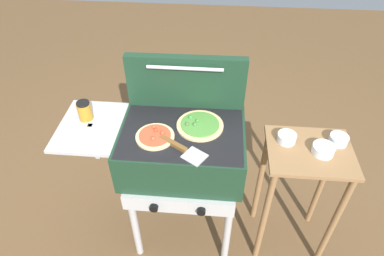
{
  "coord_description": "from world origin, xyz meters",
  "views": [
    {
      "loc": [
        0.16,
        -1.27,
        2.04
      ],
      "look_at": [
        0.05,
        0.0,
        0.92
      ],
      "focal_mm": 31.51,
      "sensor_mm": 36.0,
      "label": 1
    }
  ],
  "objects_px": {
    "grill": "(180,151)",
    "pizza_pepperoni": "(155,136)",
    "prep_table": "(301,181)",
    "pizza_veggie": "(200,125)",
    "sauce_jar": "(85,111)",
    "spatula": "(182,149)",
    "topping_bowl_far": "(287,138)",
    "topping_bowl_middle": "(339,140)",
    "topping_bowl_near": "(323,150)"
  },
  "relations": [
    {
      "from": "pizza_veggie",
      "to": "topping_bowl_middle",
      "type": "xyz_separation_m",
      "value": [
        0.72,
        0.03,
        -0.07
      ]
    },
    {
      "from": "spatula",
      "to": "topping_bowl_far",
      "type": "bearing_deg",
      "value": 20.49
    },
    {
      "from": "pizza_veggie",
      "to": "topping_bowl_near",
      "type": "xyz_separation_m",
      "value": [
        0.63,
        -0.05,
        -0.07
      ]
    },
    {
      "from": "pizza_veggie",
      "to": "topping_bowl_far",
      "type": "distance_m",
      "value": 0.46
    },
    {
      "from": "sauce_jar",
      "to": "topping_bowl_near",
      "type": "distance_m",
      "value": 1.24
    },
    {
      "from": "topping_bowl_middle",
      "to": "topping_bowl_near",
      "type": "bearing_deg",
      "value": -139.11
    },
    {
      "from": "spatula",
      "to": "topping_bowl_far",
      "type": "xyz_separation_m",
      "value": [
        0.53,
        0.2,
        -0.07
      ]
    },
    {
      "from": "pizza_veggie",
      "to": "pizza_pepperoni",
      "type": "distance_m",
      "value": 0.24
    },
    {
      "from": "topping_bowl_middle",
      "to": "spatula",
      "type": "bearing_deg",
      "value": -165.4
    },
    {
      "from": "grill",
      "to": "pizza_pepperoni",
      "type": "distance_m",
      "value": 0.2
    },
    {
      "from": "grill",
      "to": "topping_bowl_middle",
      "type": "relative_size",
      "value": 9.88
    },
    {
      "from": "prep_table",
      "to": "pizza_veggie",
      "type": "bearing_deg",
      "value": 176.06
    },
    {
      "from": "grill",
      "to": "topping_bowl_far",
      "type": "distance_m",
      "value": 0.57
    },
    {
      "from": "grill",
      "to": "topping_bowl_middle",
      "type": "height_order",
      "value": "grill"
    },
    {
      "from": "grill",
      "to": "pizza_veggie",
      "type": "relative_size",
      "value": 3.98
    },
    {
      "from": "topping_bowl_middle",
      "to": "sauce_jar",
      "type": "bearing_deg",
      "value": -179.31
    },
    {
      "from": "pizza_veggie",
      "to": "prep_table",
      "type": "height_order",
      "value": "pizza_veggie"
    },
    {
      "from": "pizza_pepperoni",
      "to": "topping_bowl_near",
      "type": "distance_m",
      "value": 0.85
    },
    {
      "from": "topping_bowl_far",
      "to": "topping_bowl_middle",
      "type": "bearing_deg",
      "value": 2.12
    },
    {
      "from": "pizza_veggie",
      "to": "topping_bowl_middle",
      "type": "relative_size",
      "value": 2.49
    },
    {
      "from": "grill",
      "to": "pizza_veggie",
      "type": "height_order",
      "value": "pizza_veggie"
    },
    {
      "from": "grill",
      "to": "topping_bowl_near",
      "type": "height_order",
      "value": "grill"
    },
    {
      "from": "grill",
      "to": "pizza_pepperoni",
      "type": "relative_size",
      "value": 4.97
    },
    {
      "from": "pizza_pepperoni",
      "to": "topping_bowl_near",
      "type": "xyz_separation_m",
      "value": [
        0.84,
        0.05,
        -0.07
      ]
    },
    {
      "from": "grill",
      "to": "topping_bowl_near",
      "type": "distance_m",
      "value": 0.73
    },
    {
      "from": "pizza_pepperoni",
      "to": "topping_bowl_near",
      "type": "height_order",
      "value": "pizza_pepperoni"
    },
    {
      "from": "topping_bowl_far",
      "to": "grill",
      "type": "bearing_deg",
      "value": -173.5
    },
    {
      "from": "sauce_jar",
      "to": "spatula",
      "type": "bearing_deg",
      "value": -19.93
    },
    {
      "from": "grill",
      "to": "sauce_jar",
      "type": "xyz_separation_m",
      "value": [
        -0.5,
        0.06,
        0.2
      ]
    },
    {
      "from": "spatula",
      "to": "topping_bowl_far",
      "type": "relative_size",
      "value": 2.5
    },
    {
      "from": "pizza_veggie",
      "to": "prep_table",
      "type": "bearing_deg",
      "value": -3.94
    },
    {
      "from": "topping_bowl_near",
      "to": "topping_bowl_far",
      "type": "relative_size",
      "value": 1.13
    },
    {
      "from": "topping_bowl_far",
      "to": "prep_table",
      "type": "bearing_deg",
      "value": -26.48
    },
    {
      "from": "grill",
      "to": "prep_table",
      "type": "distance_m",
      "value": 0.7
    },
    {
      "from": "sauce_jar",
      "to": "topping_bowl_far",
      "type": "distance_m",
      "value": 1.06
    },
    {
      "from": "grill",
      "to": "topping_bowl_far",
      "type": "bearing_deg",
      "value": 6.5
    },
    {
      "from": "topping_bowl_middle",
      "to": "pizza_pepperoni",
      "type": "bearing_deg",
      "value": -171.99
    },
    {
      "from": "pizza_pepperoni",
      "to": "topping_bowl_far",
      "type": "bearing_deg",
      "value": 10.33
    },
    {
      "from": "pizza_veggie",
      "to": "pizza_pepperoni",
      "type": "bearing_deg",
      "value": -154.41
    },
    {
      "from": "sauce_jar",
      "to": "pizza_veggie",
      "type": "bearing_deg",
      "value": -1.28
    },
    {
      "from": "spatula",
      "to": "prep_table",
      "type": "height_order",
      "value": "spatula"
    },
    {
      "from": "spatula",
      "to": "topping_bowl_near",
      "type": "height_order",
      "value": "spatula"
    },
    {
      "from": "spatula",
      "to": "topping_bowl_near",
      "type": "xyz_separation_m",
      "value": [
        0.7,
        0.13,
        -0.07
      ]
    },
    {
      "from": "pizza_veggie",
      "to": "spatula",
      "type": "xyz_separation_m",
      "value": [
        -0.07,
        -0.18,
        -0.0
      ]
    },
    {
      "from": "pizza_pepperoni",
      "to": "topping_bowl_near",
      "type": "relative_size",
      "value": 1.72
    },
    {
      "from": "topping_bowl_near",
      "to": "pizza_veggie",
      "type": "bearing_deg",
      "value": 175.19
    },
    {
      "from": "grill",
      "to": "topping_bowl_near",
      "type": "relative_size",
      "value": 8.54
    },
    {
      "from": "spatula",
      "to": "topping_bowl_near",
      "type": "relative_size",
      "value": 2.22
    },
    {
      "from": "spatula",
      "to": "pizza_veggie",
      "type": "bearing_deg",
      "value": 67.66
    },
    {
      "from": "prep_table",
      "to": "topping_bowl_far",
      "type": "distance_m",
      "value": 0.29
    }
  ]
}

